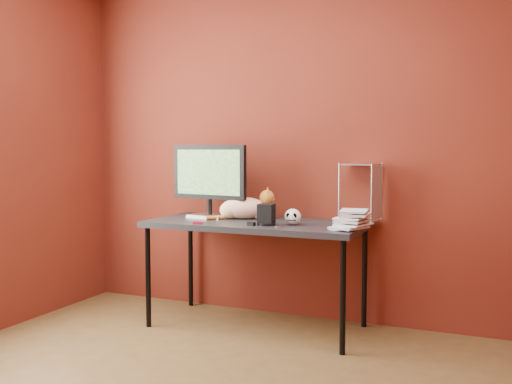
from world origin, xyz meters
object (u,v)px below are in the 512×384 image
at_px(skull_mug, 293,217).
at_px(book_stack, 342,120).
at_px(speaker, 266,215).
at_px(desk, 256,228).
at_px(cat, 244,208).
at_px(monitor, 209,177).

distance_m(skull_mug, book_stack, 0.71).
distance_m(speaker, book_stack, 0.79).
bearing_deg(desk, cat, 144.04).
bearing_deg(monitor, speaker, -16.80).
bearing_deg(book_stack, skull_mug, 175.06).
relative_size(desk, book_stack, 1.10).
relative_size(desk, speaker, 10.61).
bearing_deg(cat, book_stack, -36.59).
xyz_separation_m(cat, speaker, (0.28, -0.26, -0.01)).
relative_size(monitor, book_stack, 0.45).
distance_m(cat, book_stack, 1.00).
bearing_deg(desk, speaker, -48.66).
bearing_deg(monitor, skull_mug, -5.96).
distance_m(skull_mug, speaker, 0.18).
distance_m(cat, skull_mug, 0.47).
height_order(monitor, book_stack, book_stack).
bearing_deg(desk, monitor, 169.02).
bearing_deg(speaker, book_stack, 3.65).
height_order(desk, speaker, speaker).
bearing_deg(cat, skull_mug, -43.79).
height_order(monitor, cat, monitor).
relative_size(skull_mug, speaker, 0.79).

